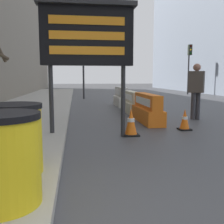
{
  "coord_description": "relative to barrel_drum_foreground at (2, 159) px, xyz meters",
  "views": [
    {
      "loc": [
        0.23,
        -2.09,
        1.37
      ],
      "look_at": [
        1.27,
        5.31,
        0.4
      ],
      "focal_mm": 42.0,
      "sensor_mm": 36.0,
      "label": 1
    }
  ],
  "objects": [
    {
      "name": "barrel_drum_foreground",
      "position": [
        0.0,
        0.0,
        0.0
      ],
      "size": [
        0.76,
        0.76,
        0.9
      ],
      "color": "yellow",
      "rests_on": "sidewalk_left"
    },
    {
      "name": "barrel_drum_middle",
      "position": [
        -0.09,
        0.88,
        0.0
      ],
      "size": [
        0.76,
        0.76,
        0.9
      ],
      "color": "yellow",
      "rests_on": "sidewalk_left"
    },
    {
      "name": "message_board",
      "position": [
        0.99,
        3.38,
        1.69
      ],
      "size": [
        2.16,
        0.36,
        3.01
      ],
      "color": "#28282B",
      "rests_on": "ground_plane"
    },
    {
      "name": "jersey_barrier_orange_near",
      "position": [
        2.93,
        5.31,
        -0.21
      ],
      "size": [
        0.52,
        2.09,
        0.88
      ],
      "color": "orange",
      "rests_on": "ground_plane"
    },
    {
      "name": "jersey_barrier_cream",
      "position": [
        2.93,
        7.65,
        -0.22
      ],
      "size": [
        0.53,
        2.0,
        0.84
      ],
      "color": "beige",
      "rests_on": "ground_plane"
    },
    {
      "name": "jersey_barrier_white",
      "position": [
        2.93,
        10.08,
        -0.19
      ],
      "size": [
        0.51,
        1.85,
        0.92
      ],
      "color": "silver",
      "rests_on": "ground_plane"
    },
    {
      "name": "traffic_cone_near",
      "position": [
        3.56,
        3.93,
        -0.32
      ],
      "size": [
        0.31,
        0.31,
        0.56
      ],
      "color": "black",
      "rests_on": "ground_plane"
    },
    {
      "name": "traffic_cone_mid",
      "position": [
        2.02,
        3.46,
        -0.28
      ],
      "size": [
        0.37,
        0.37,
        0.65
      ],
      "color": "black",
      "rests_on": "ground_plane"
    },
    {
      "name": "traffic_cone_far",
      "position": [
        4.09,
        8.7,
        -0.26
      ],
      "size": [
        0.38,
        0.38,
        0.68
      ],
      "color": "black",
      "rests_on": "ground_plane"
    },
    {
      "name": "traffic_light_near_curb",
      "position": [
        1.27,
        14.76,
        2.64
      ],
      "size": [
        0.28,
        0.44,
        4.49
      ],
      "color": "#2D2D30",
      "rests_on": "ground_plane"
    },
    {
      "name": "traffic_light_far_side",
      "position": [
        10.03,
        18.18,
        2.34
      ],
      "size": [
        0.28,
        0.45,
        4.05
      ],
      "color": "#2D2D30",
      "rests_on": "ground_plane"
    },
    {
      "name": "pedestrian_worker",
      "position": [
        4.66,
        5.61,
        0.49
      ],
      "size": [
        0.56,
        0.51,
        1.83
      ],
      "rotation": [
        0.0,
        0.0,
        2.54
      ],
      "color": "#333338",
      "rests_on": "ground_plane"
    }
  ]
}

